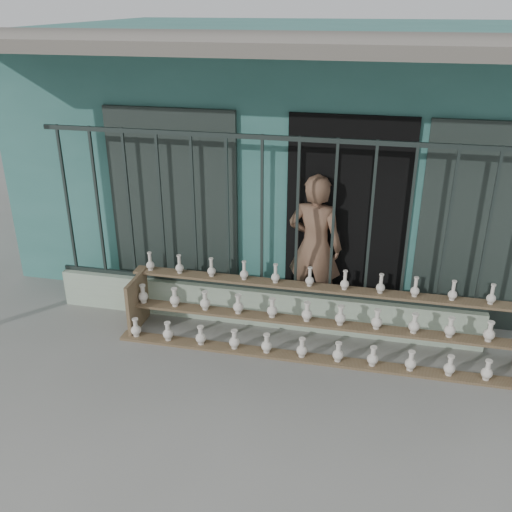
# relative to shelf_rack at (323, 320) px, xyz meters

# --- Properties ---
(ground) EXTENTS (60.00, 60.00, 0.00)m
(ground) POSITION_rel_shelf_rack_xyz_m (-0.77, -0.89, -0.36)
(ground) COLOR slate
(workshop_building) EXTENTS (7.40, 6.60, 3.21)m
(workshop_building) POSITION_rel_shelf_rack_xyz_m (-0.76, 3.34, 1.26)
(workshop_building) COLOR #346E67
(workshop_building) RESTS_ON ground
(parapet_wall) EXTENTS (5.00, 0.20, 0.45)m
(parapet_wall) POSITION_rel_shelf_rack_xyz_m (-0.77, 0.41, -0.14)
(parapet_wall) COLOR #A3B99F
(parapet_wall) RESTS_ON ground
(security_fence) EXTENTS (5.00, 0.04, 1.80)m
(security_fence) POSITION_rel_shelf_rack_xyz_m (-0.77, 0.41, 0.99)
(security_fence) COLOR #283330
(security_fence) RESTS_ON parapet_wall
(shelf_rack) EXTENTS (4.50, 0.68, 0.85)m
(shelf_rack) POSITION_rel_shelf_rack_xyz_m (0.00, 0.00, 0.00)
(shelf_rack) COLOR brown
(shelf_rack) RESTS_ON ground
(elderly_woman) EXTENTS (0.70, 0.51, 1.76)m
(elderly_woman) POSITION_rel_shelf_rack_xyz_m (-0.21, 0.77, 0.52)
(elderly_woman) COLOR brown
(elderly_woman) RESTS_ON ground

